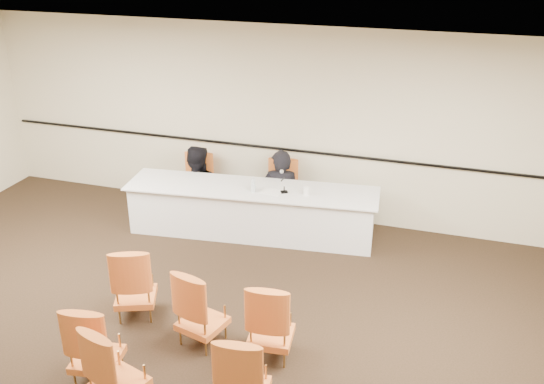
{
  "coord_description": "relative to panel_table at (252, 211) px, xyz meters",
  "views": [
    {
      "loc": [
        2.52,
        -4.57,
        4.34
      ],
      "look_at": [
        0.22,
        2.6,
        0.98
      ],
      "focal_mm": 40.0,
      "sensor_mm": 36.0,
      "label": 1
    }
  ],
  "objects": [
    {
      "name": "floor",
      "position": [
        0.27,
        -3.13,
        -0.38
      ],
      "size": [
        10.0,
        10.0,
        0.0
      ],
      "primitive_type": "plane",
      "color": "black",
      "rests_on": "ground"
    },
    {
      "name": "ceiling",
      "position": [
        0.27,
        -3.13,
        2.62
      ],
      "size": [
        10.0,
        10.0,
        0.0
      ],
      "primitive_type": "plane",
      "rotation": [
        3.14,
        0.0,
        0.0
      ],
      "color": "white",
      "rests_on": "ground"
    },
    {
      "name": "wall_back",
      "position": [
        0.27,
        0.87,
        1.12
      ],
      "size": [
        10.0,
        0.04,
        3.0
      ],
      "primitive_type": "cube",
      "color": "beige",
      "rests_on": "ground"
    },
    {
      "name": "wall_rail",
      "position": [
        0.27,
        0.83,
        0.72
      ],
      "size": [
        9.8,
        0.04,
        0.03
      ],
      "primitive_type": "cube",
      "color": "black",
      "rests_on": "wall_back"
    },
    {
      "name": "panel_table",
      "position": [
        0.0,
        0.0,
        0.0
      ],
      "size": [
        3.82,
        1.28,
        0.75
      ],
      "primitive_type": null,
      "rotation": [
        0.0,
        0.0,
        0.11
      ],
      "color": "silver",
      "rests_on": "ground"
    },
    {
      "name": "panelist_main",
      "position": [
        0.28,
        0.59,
        -0.06
      ],
      "size": [
        0.7,
        0.53,
        1.72
      ],
      "primitive_type": "imported",
      "rotation": [
        0.0,
        0.0,
        3.35
      ],
      "color": "black",
      "rests_on": "ground"
    },
    {
      "name": "panelist_main_chair",
      "position": [
        0.28,
        0.59,
        0.1
      ],
      "size": [
        0.55,
        0.55,
        0.95
      ],
      "primitive_type": null,
      "rotation": [
        0.0,
        0.0,
        0.11
      ],
      "color": "orange",
      "rests_on": "ground"
    },
    {
      "name": "panelist_second",
      "position": [
        -1.1,
        0.44,
        -0.06
      ],
      "size": [
        0.93,
        0.8,
        1.65
      ],
      "primitive_type": "imported",
      "rotation": [
        0.0,
        0.0,
        3.39
      ],
      "color": "black",
      "rests_on": "ground"
    },
    {
      "name": "panelist_second_chair",
      "position": [
        -1.1,
        0.44,
        0.1
      ],
      "size": [
        0.55,
        0.55,
        0.95
      ],
      "primitive_type": null,
      "rotation": [
        0.0,
        0.0,
        0.11
      ],
      "color": "orange",
      "rests_on": "ground"
    },
    {
      "name": "papers",
      "position": [
        0.33,
        -0.05,
        0.38
      ],
      "size": [
        0.33,
        0.26,
        0.0
      ],
      "primitive_type": "cube",
      "rotation": [
        0.0,
        0.0,
        -0.13
      ],
      "color": "white",
      "rests_on": "panel_table"
    },
    {
      "name": "microphone",
      "position": [
        0.51,
        -0.01,
        0.53
      ],
      "size": [
        0.2,
        0.24,
        0.3
      ],
      "primitive_type": null,
      "rotation": [
        0.0,
        0.0,
        0.53
      ],
      "color": "black",
      "rests_on": "panel_table"
    },
    {
      "name": "water_bottle",
      "position": [
        0.06,
        -0.08,
        0.48
      ],
      "size": [
        0.08,
        0.08,
        0.21
      ],
      "primitive_type": null,
      "rotation": [
        0.0,
        0.0,
        0.19
      ],
      "color": "teal",
      "rests_on": "panel_table"
    },
    {
      "name": "drinking_glass",
      "position": [
        0.07,
        -0.12,
        0.43
      ],
      "size": [
        0.09,
        0.09,
        0.1
      ],
      "primitive_type": "cylinder",
      "rotation": [
        0.0,
        0.0,
        0.53
      ],
      "color": "silver",
      "rests_on": "panel_table"
    },
    {
      "name": "coffee_cup",
      "position": [
        0.83,
        0.0,
        0.44
      ],
      "size": [
        0.09,
        0.09,
        0.13
      ],
      "primitive_type": "cylinder",
      "rotation": [
        0.0,
        0.0,
        -0.17
      ],
      "color": "white",
      "rests_on": "panel_table"
    },
    {
      "name": "aud_chair_front_left",
      "position": [
        -0.62,
        -2.4,
        0.1
      ],
      "size": [
        0.65,
        0.65,
        0.95
      ],
      "primitive_type": null,
      "rotation": [
        0.0,
        0.0,
        0.38
      ],
      "color": "orange",
      "rests_on": "ground"
    },
    {
      "name": "aud_chair_front_mid",
      "position": [
        0.35,
        -2.64,
        0.1
      ],
      "size": [
        0.61,
        0.61,
        0.95
      ],
      "primitive_type": null,
      "rotation": [
        0.0,
        0.0,
        -0.25
      ],
      "color": "orange",
      "rests_on": "ground"
    },
    {
      "name": "aud_chair_front_right",
      "position": [
        1.15,
        -2.62,
        0.1
      ],
      "size": [
        0.55,
        0.55,
        0.95
      ],
      "primitive_type": null,
      "rotation": [
        0.0,
        0.0,
        0.11
      ],
      "color": "orange",
      "rests_on": "ground"
    },
    {
      "name": "aud_chair_back_left",
      "position": [
        -0.43,
        -3.52,
        0.1
      ],
      "size": [
        0.57,
        0.57,
        0.95
      ],
      "primitive_type": null,
      "rotation": [
        0.0,
        0.0,
        0.16
      ],
      "color": "orange",
      "rests_on": "ground"
    },
    {
      "name": "aud_chair_back_mid",
      "position": [
        -0.02,
        -3.79,
        0.1
      ],
      "size": [
        0.62,
        0.62,
        0.95
      ],
      "primitive_type": null,
      "rotation": [
        0.0,
        0.0,
        -0.29
      ],
      "color": "orange",
      "rests_on": "ground"
    },
    {
      "name": "aud_chair_back_right",
      "position": [
        1.16,
        -3.51,
        0.1
      ],
      "size": [
        0.55,
        0.55,
        0.95
      ],
      "primitive_type": null,
      "rotation": [
        0.0,
        0.0,
        0.12
      ],
      "color": "orange",
      "rests_on": "ground"
    }
  ]
}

